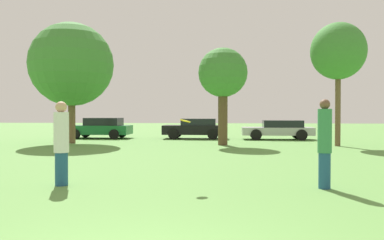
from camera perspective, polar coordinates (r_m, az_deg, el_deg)
name	(u,v)px	position (r m, az deg, el deg)	size (l,w,h in m)	color
person_thrower	(61,142)	(9.37, -18.49, -3.11)	(0.34, 0.34, 1.91)	navy
person_catcher	(325,143)	(8.98, 18.75, -3.13)	(0.30, 0.30, 1.95)	navy
frisbee	(185,121)	(8.77, -0.99, -0.13)	(0.24, 0.24, 0.08)	yellow
tree_0	(71,65)	(22.51, -17.14, 7.71)	(4.54, 4.54, 6.57)	brown
tree_1	(223,74)	(20.21, 4.51, 6.65)	(2.52, 2.52, 4.98)	brown
tree_2	(338,52)	(21.00, 20.51, 9.28)	(2.69, 2.69, 6.14)	brown
parked_car_green	(100,128)	(26.22, -13.18, -1.10)	(4.07, 2.02, 1.33)	#196633
parked_car_black	(195,128)	(25.08, 0.48, -1.19)	(3.96, 1.87, 1.29)	black
parked_car_silver	(279,129)	(24.95, 12.49, -1.32)	(4.36, 1.87, 1.20)	#B2B2B7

